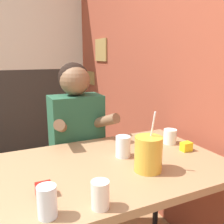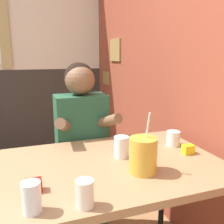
% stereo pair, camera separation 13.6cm
% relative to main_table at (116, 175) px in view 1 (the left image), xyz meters
% --- Properties ---
extents(brick_wall_right, '(0.08, 4.64, 2.70)m').
position_rel_main_table_xyz_m(brick_wall_right, '(0.64, 0.96, 0.67)').
color(brick_wall_right, brown).
rests_on(brick_wall_right, ground_plane).
extents(main_table, '(1.10, 0.76, 0.75)m').
position_rel_main_table_xyz_m(main_table, '(0.00, 0.00, 0.00)').
color(main_table, '#93704C').
rests_on(main_table, ground_plane).
extents(person_seated, '(0.42, 0.40, 1.23)m').
position_rel_main_table_xyz_m(person_seated, '(-0.05, 0.51, -0.04)').
color(person_seated, '#235138').
rests_on(person_seated, ground_plane).
extents(cocktail_pitcher, '(0.13, 0.13, 0.28)m').
position_rel_main_table_xyz_m(cocktail_pitcher, '(0.10, -0.14, 0.15)').
color(cocktail_pitcher, gold).
rests_on(cocktail_pitcher, main_table).
extents(glass_near_pitcher, '(0.08, 0.08, 0.11)m').
position_rel_main_table_xyz_m(glass_near_pitcher, '(0.07, 0.05, 0.12)').
color(glass_near_pitcher, silver).
rests_on(glass_near_pitcher, main_table).
extents(glass_center, '(0.08, 0.08, 0.09)m').
position_rel_main_table_xyz_m(glass_center, '(0.42, 0.11, 0.11)').
color(glass_center, silver).
rests_on(glass_center, main_table).
extents(glass_far_side, '(0.07, 0.07, 0.10)m').
position_rel_main_table_xyz_m(glass_far_side, '(-0.22, -0.32, 0.12)').
color(glass_far_side, silver).
rests_on(glass_far_side, main_table).
extents(glass_by_brick, '(0.07, 0.07, 0.11)m').
position_rel_main_table_xyz_m(glass_by_brick, '(-0.40, -0.29, 0.12)').
color(glass_by_brick, silver).
rests_on(glass_by_brick, main_table).
extents(condiment_ketchup, '(0.06, 0.04, 0.05)m').
position_rel_main_table_xyz_m(condiment_ketchup, '(-0.38, -0.15, 0.09)').
color(condiment_ketchup, '#B7140F').
rests_on(condiment_ketchup, main_table).
extents(condiment_mustard, '(0.06, 0.04, 0.05)m').
position_rel_main_table_xyz_m(condiment_mustard, '(0.43, -0.03, 0.09)').
color(condiment_mustard, yellow).
rests_on(condiment_mustard, main_table).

